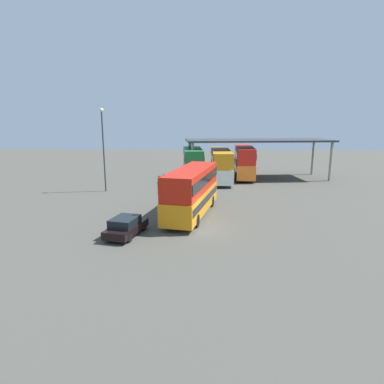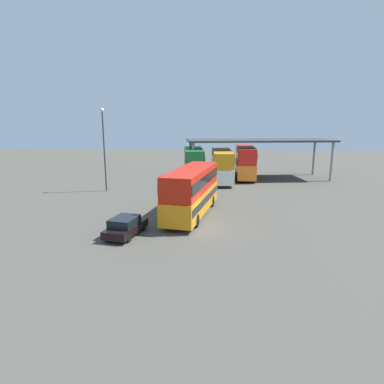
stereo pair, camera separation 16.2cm
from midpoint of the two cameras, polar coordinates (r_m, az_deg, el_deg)
The scene contains 8 objects.
ground_plane at distance 24.68m, azimuth 1.03°, elevation -6.39°, with size 140.00×140.00×0.00m, color #48463F.
double_decker_main at distance 27.76m, azimuth 0.17°, elevation 0.42°, with size 4.52×10.67×4.01m.
parked_hatchback at distance 23.51m, azimuth -11.31°, elevation -5.86°, with size 2.54×4.23×1.35m.
double_decker_near_canopy at distance 45.05m, azimuth 0.35°, elevation 5.15°, with size 3.29×10.65×4.32m.
double_decker_mid_row at distance 44.53m, azimuth 5.29°, elevation 4.90°, with size 2.67×11.53×4.14m.
double_decker_far_right at distance 47.50m, azimuth 9.33°, elevation 5.40°, with size 3.02×10.48×4.40m.
depot_canopy at distance 46.74m, azimuth 11.65°, elevation 8.55°, with size 20.47×8.98×5.46m.
lamppost_tall at distance 38.38m, azimuth -14.99°, elevation 8.57°, with size 0.44×0.44×9.32m.
Camera 2 is at (0.74, -23.39, 7.83)m, focal length 30.63 mm.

